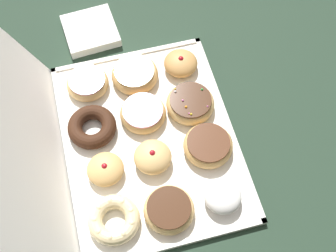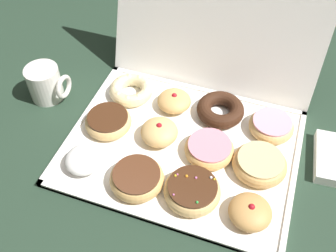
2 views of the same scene
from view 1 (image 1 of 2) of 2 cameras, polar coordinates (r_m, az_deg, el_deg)
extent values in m
plane|color=#233828|center=(1.08, -2.38, -1.97)|extent=(3.00, 3.00, 0.00)
cube|color=white|center=(1.08, -2.39, -1.85)|extent=(0.53, 0.41, 0.01)
cube|color=white|center=(1.11, 7.62, 0.54)|extent=(0.53, 0.01, 0.01)
cube|color=white|center=(1.08, -12.70, -4.12)|extent=(0.53, 0.01, 0.01)
cube|color=white|center=(0.99, 1.22, -14.95)|extent=(0.01, 0.41, 0.01)
cube|color=white|center=(1.21, -5.29, 8.93)|extent=(0.01, 0.41, 0.01)
cube|color=white|center=(0.95, -18.95, -0.89)|extent=(0.53, 0.13, 0.35)
ellipsoid|color=white|center=(1.00, 7.07, -9.00)|extent=(0.08, 0.08, 0.04)
torus|color=tan|center=(1.05, 5.18, -2.54)|extent=(0.12, 0.12, 0.04)
cylinder|color=#59331E|center=(1.04, 5.25, -2.13)|extent=(0.10, 0.10, 0.01)
torus|color=#E5B770|center=(1.10, 2.89, 2.89)|extent=(0.12, 0.12, 0.04)
cylinder|color=#472816|center=(1.09, 2.93, 3.38)|extent=(0.10, 0.10, 0.01)
sphere|color=pink|center=(1.06, 2.73, 1.63)|extent=(0.00, 0.00, 0.00)
sphere|color=green|center=(1.10, 4.41, 4.71)|extent=(0.01, 0.01, 0.01)
sphere|color=white|center=(1.09, 0.95, 4.46)|extent=(0.01, 0.01, 0.01)
sphere|color=orange|center=(1.07, 2.34, 2.47)|extent=(0.01, 0.01, 0.01)
sphere|color=pink|center=(1.08, 1.91, 3.31)|extent=(0.01, 0.01, 0.01)
sphere|color=pink|center=(1.07, 5.11, 2.54)|extent=(0.00, 0.00, 0.00)
sphere|color=yellow|center=(1.10, 0.94, 4.80)|extent=(0.00, 0.00, 0.00)
sphere|color=yellow|center=(1.06, 3.00, 1.53)|extent=(0.01, 0.01, 0.01)
ellipsoid|color=tan|center=(1.17, 1.65, 8.09)|extent=(0.09, 0.09, 0.04)
sphere|color=#B21923|center=(1.15, 1.67, 8.65)|extent=(0.01, 0.01, 0.01)
torus|color=#E5B770|center=(0.99, 0.07, -10.76)|extent=(0.11, 0.11, 0.03)
cylinder|color=#472816|center=(0.97, 0.07, -10.47)|extent=(0.10, 0.10, 0.01)
ellipsoid|color=#E5B770|center=(1.03, -1.99, -4.01)|extent=(0.09, 0.09, 0.05)
sphere|color=#B21923|center=(1.01, -2.02, -3.50)|extent=(0.01, 0.01, 0.01)
torus|color=tan|center=(1.09, -3.20, 1.65)|extent=(0.11, 0.11, 0.03)
cylinder|color=pink|center=(1.08, -3.24, 2.05)|extent=(0.10, 0.10, 0.01)
torus|color=tan|center=(1.15, -4.29, 6.62)|extent=(0.12, 0.12, 0.04)
cylinder|color=#EACC8C|center=(1.14, -4.35, 7.12)|extent=(0.10, 0.10, 0.01)
torus|color=beige|center=(0.99, -6.97, -11.90)|extent=(0.12, 0.12, 0.03)
sphere|color=beige|center=(1.00, -7.49, -9.54)|extent=(0.02, 0.02, 0.02)
sphere|color=beige|center=(0.99, -8.89, -10.38)|extent=(0.02, 0.02, 0.02)
sphere|color=beige|center=(0.99, -9.45, -11.86)|extent=(0.02, 0.02, 0.02)
sphere|color=beige|center=(0.98, -8.87, -13.32)|extent=(0.02, 0.02, 0.02)
sphere|color=beige|center=(0.97, -7.40, -14.05)|extent=(0.02, 0.02, 0.02)
sphere|color=beige|center=(0.97, -5.74, -13.69)|extent=(0.02, 0.02, 0.02)
sphere|color=beige|center=(0.98, -4.70, -12.41)|extent=(0.02, 0.02, 0.02)
sphere|color=beige|center=(0.98, -4.77, -10.84)|extent=(0.02, 0.02, 0.02)
sphere|color=beige|center=(0.99, -5.88, -9.72)|extent=(0.02, 0.02, 0.02)
ellipsoid|color=tan|center=(1.03, -8.07, -5.53)|extent=(0.09, 0.09, 0.04)
sphere|color=#B21923|center=(1.01, -8.20, -5.14)|extent=(0.01, 0.01, 0.01)
torus|color=#381E11|center=(1.08, -9.76, -0.11)|extent=(0.12, 0.12, 0.04)
torus|color=#E5B770|center=(1.15, -10.32, 5.45)|extent=(0.11, 0.11, 0.03)
cylinder|color=pink|center=(1.14, -10.44, 5.88)|extent=(0.09, 0.09, 0.01)
cube|color=white|center=(1.27, -9.95, 12.00)|extent=(0.15, 0.15, 0.03)
camera|label=2|loc=(0.91, 37.45, 37.69)|focal=41.44mm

